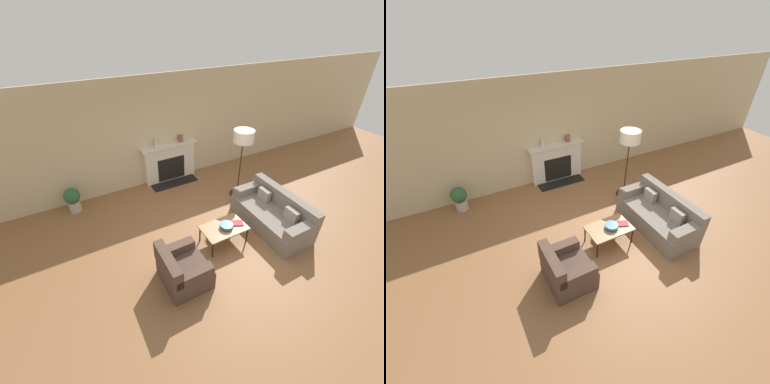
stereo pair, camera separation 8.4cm
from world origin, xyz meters
TOP-DOWN VIEW (x-y plane):
  - ground_plane at (0.00, 0.00)m, footprint 18.00×18.00m
  - wall_back at (0.00, 2.91)m, footprint 18.00×0.06m
  - fireplace at (0.24, 2.76)m, footprint 1.61×0.59m
  - couch at (1.44, -0.19)m, footprint 0.88×1.87m
  - armchair_near at (-1.05, -0.57)m, footprint 0.79×0.85m
  - coffee_table at (0.15, -0.10)m, footprint 0.93×0.59m
  - bowl at (0.19, -0.13)m, footprint 0.28×0.28m
  - book at (0.47, -0.15)m, footprint 0.27×0.24m
  - floor_lamp at (1.50, 1.20)m, footprint 0.50×0.50m
  - mantel_vase_left at (-0.14, 2.78)m, footprint 0.09×0.09m
  - mantel_vase_center_left at (0.60, 2.78)m, footprint 0.13×0.13m
  - potted_plant at (-2.47, 2.53)m, footprint 0.38×0.38m

SIDE VIEW (x-z plane):
  - ground_plane at x=0.00m, z-range 0.00..0.00m
  - armchair_near at x=-1.05m, z-range -0.09..0.70m
  - couch at x=1.44m, z-range -0.10..0.72m
  - potted_plant at x=-2.47m, z-range 0.04..0.67m
  - coffee_table at x=0.15m, z-range 0.18..0.59m
  - book at x=0.47m, z-range 0.42..0.44m
  - bowl at x=0.19m, z-range 0.43..0.51m
  - fireplace at x=0.24m, z-range -0.01..1.09m
  - mantel_vase_center_left at x=0.60m, z-range 1.11..1.28m
  - mantel_vase_left at x=-0.14m, z-range 1.11..1.35m
  - wall_back at x=0.00m, z-range 0.00..2.90m
  - floor_lamp at x=1.50m, z-range 0.65..2.47m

